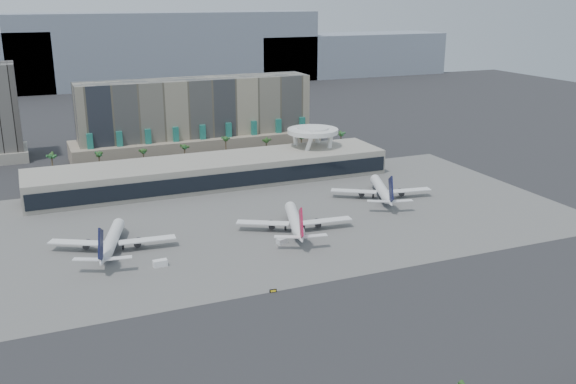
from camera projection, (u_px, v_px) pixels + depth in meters
name	position (u px, v px, depth m)	size (l,w,h in m)	color
ground	(308.00, 271.00, 209.55)	(900.00, 900.00, 0.00)	#232326
apron_pad	(252.00, 219.00, 258.04)	(260.00, 130.00, 0.06)	#5B5B59
mountain_ridge	(136.00, 55.00, 625.40)	(680.00, 60.00, 70.00)	gray
hotel	(197.00, 123.00, 362.06)	(140.00, 30.00, 42.00)	gray
terminal	(213.00, 170.00, 304.47)	(170.00, 32.50, 14.50)	#B6B0A0
saucer_structure	(313.00, 134.00, 326.63)	(26.00, 26.00, 21.89)	white
palm_row	(207.00, 146.00, 336.88)	(157.80, 2.80, 13.10)	brown
airliner_left	(112.00, 240.00, 224.97)	(43.19, 44.74, 15.88)	white
airliner_centre	(295.00, 221.00, 244.18)	(43.43, 44.99, 15.98)	white
airliner_right	(382.00, 190.00, 282.92)	(42.96, 44.38, 16.02)	white
service_vehicle_a	(160.00, 263.00, 212.80)	(4.67, 2.28, 2.28)	white
service_vehicle_b	(282.00, 241.00, 232.38)	(3.90, 2.23, 2.01)	silver
taxiway_sign	(273.00, 291.00, 194.48)	(2.22, 0.58, 1.00)	black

